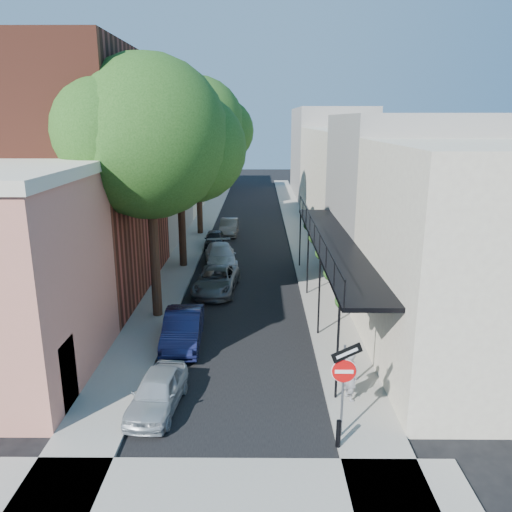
{
  "coord_description": "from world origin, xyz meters",
  "views": [
    {
      "loc": [
        0.84,
        -11.26,
        8.75
      ],
      "look_at": [
        0.7,
        10.39,
        2.8
      ],
      "focal_mm": 35.0,
      "sensor_mm": 36.0,
      "label": 1
    }
  ],
  "objects_px": {
    "parked_car_f": "(229,227)",
    "bollard": "(338,434)",
    "parked_car_b": "(183,329)",
    "pedestrian": "(350,375)",
    "oak_near": "(160,141)",
    "sign_post": "(344,375)",
    "parked_car_a": "(157,392)",
    "oak_far": "(204,126)",
    "parked_car_e": "(215,239)",
    "parked_car_d": "(221,256)",
    "oak_mid": "(186,149)",
    "parked_car_c": "(216,280)"
  },
  "relations": [
    {
      "from": "oak_near",
      "to": "pedestrian",
      "type": "height_order",
      "value": "oak_near"
    },
    {
      "from": "oak_near",
      "to": "parked_car_e",
      "type": "distance_m",
      "value": 14.69
    },
    {
      "from": "parked_car_d",
      "to": "parked_car_f",
      "type": "height_order",
      "value": "parked_car_d"
    },
    {
      "from": "bollard",
      "to": "parked_car_e",
      "type": "distance_m",
      "value": 23.09
    },
    {
      "from": "oak_near",
      "to": "parked_car_a",
      "type": "height_order",
      "value": "oak_near"
    },
    {
      "from": "bollard",
      "to": "pedestrian",
      "type": "xyz_separation_m",
      "value": [
        0.73,
        2.42,
        0.43
      ]
    },
    {
      "from": "oak_near",
      "to": "pedestrian",
      "type": "bearing_deg",
      "value": -45.98
    },
    {
      "from": "parked_car_c",
      "to": "parked_car_e",
      "type": "relative_size",
      "value": 1.33
    },
    {
      "from": "pedestrian",
      "to": "parked_car_e",
      "type": "bearing_deg",
      "value": -5.44
    },
    {
      "from": "parked_car_c",
      "to": "parked_car_e",
      "type": "distance_m",
      "value": 9.52
    },
    {
      "from": "oak_near",
      "to": "oak_far",
      "type": "distance_m",
      "value": 17.01
    },
    {
      "from": "oak_near",
      "to": "parked_car_b",
      "type": "xyz_separation_m",
      "value": [
        1.16,
        -3.12,
        -7.2
      ]
    },
    {
      "from": "parked_car_b",
      "to": "pedestrian",
      "type": "bearing_deg",
      "value": -37.97
    },
    {
      "from": "sign_post",
      "to": "parked_car_b",
      "type": "height_order",
      "value": "sign_post"
    },
    {
      "from": "parked_car_b",
      "to": "parked_car_c",
      "type": "relative_size",
      "value": 0.91
    },
    {
      "from": "sign_post",
      "to": "parked_car_e",
      "type": "bearing_deg",
      "value": 104.0
    },
    {
      "from": "parked_car_c",
      "to": "parked_car_d",
      "type": "distance_m",
      "value": 4.79
    },
    {
      "from": "parked_car_a",
      "to": "parked_car_b",
      "type": "bearing_deg",
      "value": 94.4
    },
    {
      "from": "sign_post",
      "to": "pedestrian",
      "type": "relative_size",
      "value": 1.8
    },
    {
      "from": "oak_mid",
      "to": "parked_car_e",
      "type": "bearing_deg",
      "value": 76.99
    },
    {
      "from": "parked_car_c",
      "to": "parked_car_d",
      "type": "relative_size",
      "value": 1.0
    },
    {
      "from": "oak_mid",
      "to": "parked_car_f",
      "type": "bearing_deg",
      "value": 77.62
    },
    {
      "from": "oak_far",
      "to": "parked_car_a",
      "type": "bearing_deg",
      "value": -87.59
    },
    {
      "from": "oak_far",
      "to": "parked_car_e",
      "type": "bearing_deg",
      "value": -76.53
    },
    {
      "from": "parked_car_e",
      "to": "oak_far",
      "type": "bearing_deg",
      "value": 100.66
    },
    {
      "from": "oak_mid",
      "to": "parked_car_c",
      "type": "bearing_deg",
      "value": -66.91
    },
    {
      "from": "oak_mid",
      "to": "oak_far",
      "type": "xyz_separation_m",
      "value": [
        0.06,
        9.04,
        1.2
      ]
    },
    {
      "from": "oak_far",
      "to": "parked_car_d",
      "type": "bearing_deg",
      "value": -78.56
    },
    {
      "from": "parked_car_d",
      "to": "parked_car_f",
      "type": "xyz_separation_m",
      "value": [
        0.01,
        8.57,
        -0.03
      ]
    },
    {
      "from": "bollard",
      "to": "parked_car_a",
      "type": "xyz_separation_m",
      "value": [
        -5.31,
        2.01,
        0.06
      ]
    },
    {
      "from": "pedestrian",
      "to": "parked_car_b",
      "type": "bearing_deg",
      "value": 32.37
    },
    {
      "from": "oak_far",
      "to": "parked_car_d",
      "type": "distance_m",
      "value": 11.91
    },
    {
      "from": "parked_car_e",
      "to": "parked_car_c",
      "type": "bearing_deg",
      "value": -87.24
    },
    {
      "from": "oak_mid",
      "to": "parked_car_c",
      "type": "relative_size",
      "value": 2.27
    },
    {
      "from": "oak_near",
      "to": "pedestrian",
      "type": "distance_m",
      "value": 12.34
    },
    {
      "from": "parked_car_d",
      "to": "parked_car_e",
      "type": "bearing_deg",
      "value": 91.56
    },
    {
      "from": "sign_post",
      "to": "oak_far",
      "type": "bearing_deg",
      "value": 103.91
    },
    {
      "from": "parked_car_f",
      "to": "bollard",
      "type": "bearing_deg",
      "value": -79.37
    },
    {
      "from": "sign_post",
      "to": "parked_car_c",
      "type": "bearing_deg",
      "value": 110.0
    },
    {
      "from": "sign_post",
      "to": "parked_car_a",
      "type": "distance_m",
      "value": 5.86
    },
    {
      "from": "sign_post",
      "to": "oak_far",
      "type": "xyz_separation_m",
      "value": [
        -6.51,
        26.3,
        6.22
      ]
    },
    {
      "from": "oak_mid",
      "to": "oak_near",
      "type": "bearing_deg",
      "value": -89.63
    },
    {
      "from": "oak_mid",
      "to": "pedestrian",
      "type": "bearing_deg",
      "value": -64.98
    },
    {
      "from": "oak_far",
      "to": "parked_car_a",
      "type": "xyz_separation_m",
      "value": [
        1.04,
        -24.76,
        -7.68
      ]
    },
    {
      "from": "sign_post",
      "to": "parked_car_d",
      "type": "distance_m",
      "value": 17.99
    },
    {
      "from": "oak_far",
      "to": "pedestrian",
      "type": "distance_m",
      "value": 26.39
    },
    {
      "from": "oak_mid",
      "to": "parked_car_f",
      "type": "distance_m",
      "value": 10.92
    },
    {
      "from": "parked_car_b",
      "to": "parked_car_d",
      "type": "xyz_separation_m",
      "value": [
        0.67,
        11.14,
        -0.02
      ]
    },
    {
      "from": "parked_car_b",
      "to": "oak_near",
      "type": "bearing_deg",
      "value": 107.76
    },
    {
      "from": "parked_car_b",
      "to": "parked_car_f",
      "type": "xyz_separation_m",
      "value": [
        0.68,
        19.72,
        -0.05
      ]
    }
  ]
}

